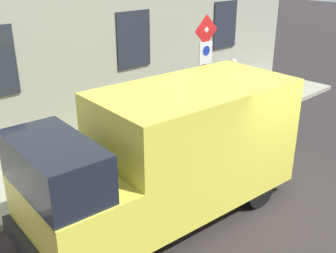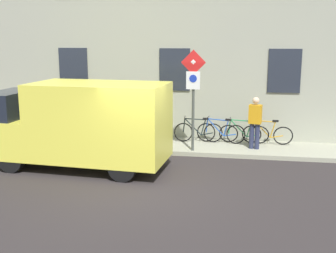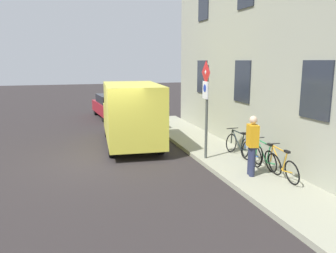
{
  "view_description": "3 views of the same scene",
  "coord_description": "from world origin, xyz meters",
  "px_view_note": "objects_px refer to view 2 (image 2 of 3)",
  "views": [
    {
      "loc": [
        -3.59,
        6.81,
        4.64
      ],
      "look_at": [
        1.98,
        1.56,
        1.46
      ],
      "focal_mm": 43.53,
      "sensor_mm": 36.0,
      "label": 1
    },
    {
      "loc": [
        -10.15,
        -2.3,
        3.75
      ],
      "look_at": [
        2.82,
        -0.12,
        0.99
      ],
      "focal_mm": 45.49,
      "sensor_mm": 36.0,
      "label": 2
    },
    {
      "loc": [
        -1.13,
        -11.0,
        3.36
      ],
      "look_at": [
        2.19,
        0.13,
        1.09
      ],
      "focal_mm": 36.11,
      "sensor_mm": 36.0,
      "label": 3
    }
  ],
  "objects_px": {
    "sign_post_stacked": "(193,86)",
    "bicycle_green": "(244,133)",
    "delivery_van": "(80,123)",
    "bicycle_orange": "(267,134)",
    "pedestrian": "(255,121)",
    "bicycle_blue": "(221,132)",
    "bicycle_black": "(198,131)"
  },
  "relations": [
    {
      "from": "bicycle_black",
      "to": "pedestrian",
      "type": "bearing_deg",
      "value": 157.07
    },
    {
      "from": "bicycle_green",
      "to": "bicycle_blue",
      "type": "xyz_separation_m",
      "value": [
        0.0,
        0.79,
        0.0
      ]
    },
    {
      "from": "bicycle_black",
      "to": "pedestrian",
      "type": "height_order",
      "value": "pedestrian"
    },
    {
      "from": "bicycle_orange",
      "to": "pedestrian",
      "type": "distance_m",
      "value": 0.97
    },
    {
      "from": "delivery_van",
      "to": "bicycle_blue",
      "type": "xyz_separation_m",
      "value": [
        3.17,
        -3.89,
        -0.82
      ]
    },
    {
      "from": "delivery_van",
      "to": "bicycle_black",
      "type": "distance_m",
      "value": 4.51
    },
    {
      "from": "bicycle_black",
      "to": "bicycle_orange",
      "type": "bearing_deg",
      "value": 175.85
    },
    {
      "from": "bicycle_orange",
      "to": "bicycle_green",
      "type": "height_order",
      "value": "same"
    },
    {
      "from": "bicycle_orange",
      "to": "bicycle_black",
      "type": "distance_m",
      "value": 2.38
    },
    {
      "from": "bicycle_green",
      "to": "pedestrian",
      "type": "bearing_deg",
      "value": 118.94
    },
    {
      "from": "bicycle_orange",
      "to": "bicycle_green",
      "type": "bearing_deg",
      "value": 2.62
    },
    {
      "from": "bicycle_green",
      "to": "delivery_van",
      "type": "bearing_deg",
      "value": 35.49
    },
    {
      "from": "delivery_van",
      "to": "pedestrian",
      "type": "relative_size",
      "value": 3.17
    },
    {
      "from": "sign_post_stacked",
      "to": "bicycle_blue",
      "type": "xyz_separation_m",
      "value": [
        1.25,
        -0.85,
        -1.73
      ]
    },
    {
      "from": "sign_post_stacked",
      "to": "bicycle_black",
      "type": "xyz_separation_m",
      "value": [
        1.25,
        -0.06,
        -1.73
      ]
    },
    {
      "from": "sign_post_stacked",
      "to": "pedestrian",
      "type": "distance_m",
      "value": 2.38
    },
    {
      "from": "delivery_van",
      "to": "bicycle_black",
      "type": "height_order",
      "value": "delivery_van"
    },
    {
      "from": "bicycle_green",
      "to": "bicycle_black",
      "type": "bearing_deg",
      "value": 1.43
    },
    {
      "from": "bicycle_orange",
      "to": "bicycle_blue",
      "type": "xyz_separation_m",
      "value": [
        0.0,
        1.58,
        0.0
      ]
    },
    {
      "from": "sign_post_stacked",
      "to": "delivery_van",
      "type": "bearing_deg",
      "value": 122.26
    },
    {
      "from": "sign_post_stacked",
      "to": "bicycle_green",
      "type": "distance_m",
      "value": 2.69
    },
    {
      "from": "bicycle_blue",
      "to": "bicycle_black",
      "type": "height_order",
      "value": "same"
    },
    {
      "from": "bicycle_black",
      "to": "pedestrian",
      "type": "distance_m",
      "value": 2.11
    },
    {
      "from": "sign_post_stacked",
      "to": "delivery_van",
      "type": "distance_m",
      "value": 3.71
    },
    {
      "from": "bicycle_blue",
      "to": "pedestrian",
      "type": "height_order",
      "value": "pedestrian"
    },
    {
      "from": "bicycle_green",
      "to": "pedestrian",
      "type": "height_order",
      "value": "pedestrian"
    },
    {
      "from": "sign_post_stacked",
      "to": "bicycle_black",
      "type": "bearing_deg",
      "value": -2.57
    },
    {
      "from": "delivery_van",
      "to": "bicycle_blue",
      "type": "distance_m",
      "value": 5.09
    },
    {
      "from": "pedestrian",
      "to": "bicycle_blue",
      "type": "bearing_deg",
      "value": -106.92
    },
    {
      "from": "bicycle_blue",
      "to": "bicycle_black",
      "type": "relative_size",
      "value": 1.0
    },
    {
      "from": "bicycle_orange",
      "to": "bicycle_green",
      "type": "distance_m",
      "value": 0.79
    },
    {
      "from": "bicycle_black",
      "to": "bicycle_blue",
      "type": "bearing_deg",
      "value": 175.94
    }
  ]
}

